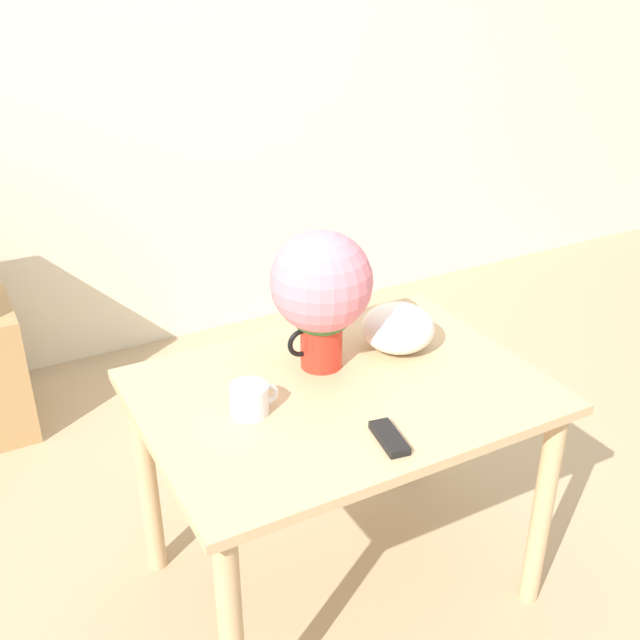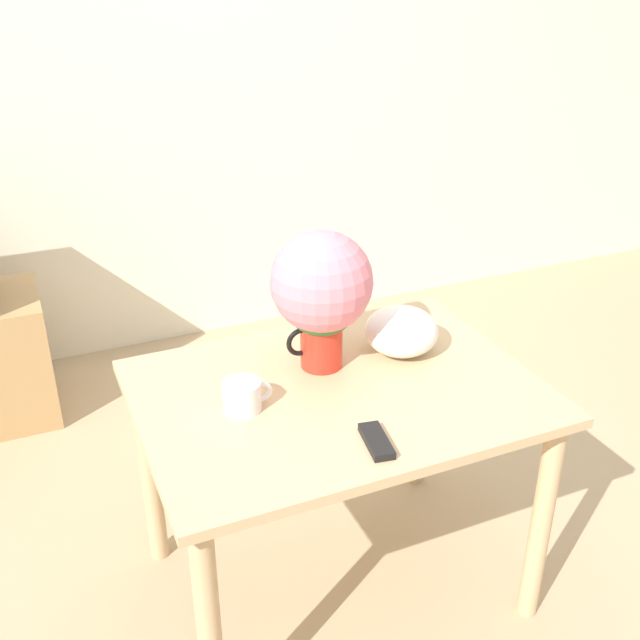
# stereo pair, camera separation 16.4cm
# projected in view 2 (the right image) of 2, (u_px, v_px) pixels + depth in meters

# --- Properties ---
(ground_plane) EXTENTS (12.00, 12.00, 0.00)m
(ground_plane) POSITION_uv_depth(u_px,v_px,m) (376.00, 587.00, 2.39)
(ground_plane) COLOR tan
(wall_back) EXTENTS (8.00, 0.05, 2.60)m
(wall_back) POSITION_uv_depth(u_px,v_px,m) (189.00, 75.00, 3.41)
(wall_back) COLOR #EDE5CC
(wall_back) RESTS_ON ground_plane
(table) EXTENTS (1.11, 0.81, 0.73)m
(table) POSITION_uv_depth(u_px,v_px,m) (337.00, 422.00, 2.14)
(table) COLOR tan
(table) RESTS_ON ground_plane
(flower_vase) EXTENTS (0.29, 0.29, 0.41)m
(flower_vase) POSITION_uv_depth(u_px,v_px,m) (321.00, 291.00, 2.09)
(flower_vase) COLOR red
(flower_vase) RESTS_ON table
(coffee_mug) EXTENTS (0.14, 0.10, 0.08)m
(coffee_mug) POSITION_uv_depth(u_px,v_px,m) (243.00, 396.00, 1.97)
(coffee_mug) COLOR white
(coffee_mug) RESTS_ON table
(white_bowl) EXTENTS (0.22, 0.22, 0.14)m
(white_bowl) POSITION_uv_depth(u_px,v_px,m) (401.00, 331.00, 2.24)
(white_bowl) COLOR white
(white_bowl) RESTS_ON table
(remote_control) EXTENTS (0.08, 0.15, 0.02)m
(remote_control) POSITION_uv_depth(u_px,v_px,m) (376.00, 441.00, 1.85)
(remote_control) COLOR black
(remote_control) RESTS_ON table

